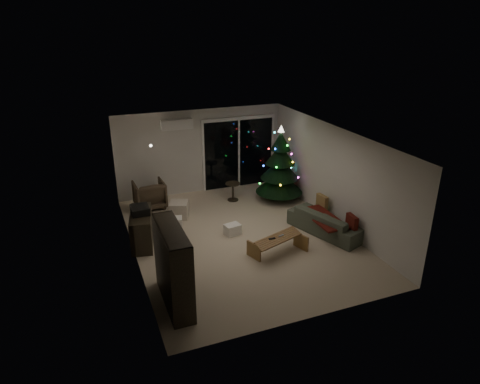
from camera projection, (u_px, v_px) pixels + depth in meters
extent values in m
plane|color=beige|center=(241.00, 237.00, 10.33)|extent=(6.50, 6.50, 0.00)
plane|color=white|center=(241.00, 136.00, 9.39)|extent=(6.50, 6.50, 0.00)
cube|color=silver|center=(201.00, 151.00, 12.66)|extent=(5.00, 0.02, 2.50)
cube|color=silver|center=(313.00, 257.00, 7.05)|extent=(5.00, 0.02, 2.50)
cube|color=silver|center=(131.00, 205.00, 9.02)|extent=(0.02, 6.50, 2.50)
cube|color=silver|center=(333.00, 176.00, 10.70)|extent=(0.02, 6.50, 2.50)
cube|color=black|center=(239.00, 154.00, 13.13)|extent=(2.20, 0.02, 2.10)
cube|color=white|center=(177.00, 124.00, 11.99)|extent=(0.90, 0.22, 0.28)
cube|color=#3F3833|center=(233.00, 182.00, 13.99)|extent=(2.60, 1.00, 0.10)
cube|color=white|center=(229.00, 162.00, 14.13)|extent=(2.20, 0.06, 1.00)
cube|color=black|center=(142.00, 228.00, 9.90)|extent=(0.70, 1.31, 0.78)
cube|color=black|center=(140.00, 210.00, 9.72)|extent=(0.39, 0.47, 0.17)
imported|color=brown|center=(150.00, 195.00, 11.84)|extent=(0.85, 0.87, 0.75)
cube|color=beige|center=(179.00, 210.00, 11.30)|extent=(0.62, 0.62, 0.43)
cube|color=white|center=(174.00, 223.00, 10.73)|extent=(0.46, 0.39, 0.28)
cube|color=white|center=(232.00, 229.00, 10.42)|extent=(0.42, 0.34, 0.26)
cylinder|color=black|center=(233.00, 192.00, 12.34)|extent=(0.47, 0.47, 0.53)
cylinder|color=black|center=(152.00, 171.00, 12.41)|extent=(0.26, 0.26, 1.60)
imported|color=#485144|center=(327.00, 222.00, 10.45)|extent=(1.36, 2.10, 0.57)
cube|color=#49130D|center=(323.00, 218.00, 10.37)|extent=(0.61, 1.41, 0.05)
cube|color=olive|center=(322.00, 202.00, 11.01)|extent=(0.14, 0.38, 0.38)
cube|color=#49130D|center=(352.00, 223.00, 9.89)|extent=(0.14, 0.38, 0.38)
cube|color=black|center=(272.00, 239.00, 9.42)|extent=(0.15, 0.05, 0.02)
cube|color=slate|center=(281.00, 236.00, 9.55)|extent=(0.15, 0.09, 0.02)
cone|color=black|center=(280.00, 164.00, 12.09)|extent=(1.64, 1.64, 2.20)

